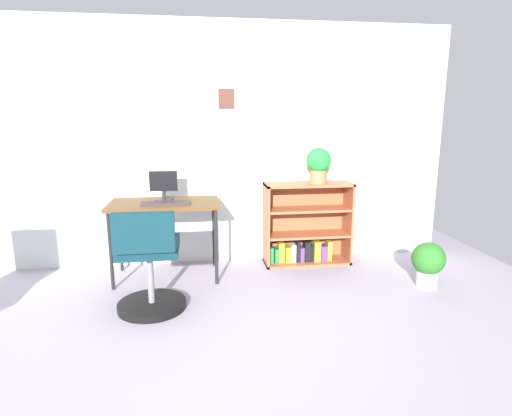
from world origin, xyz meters
TOP-DOWN VIEW (x-y plane):
  - ground_plane at (0.00, 0.00)m, footprint 6.24×6.24m
  - wall_back at (0.00, 2.15)m, footprint 5.20×0.12m
  - desk at (-0.21, 1.72)m, footprint 0.96×0.54m
  - monitor at (-0.22, 1.81)m, footprint 0.25×0.16m
  - keyboard at (-0.19, 1.63)m, footprint 0.42×0.15m
  - office_chair at (-0.29, 1.03)m, footprint 0.52×0.55m
  - bookshelf_low at (1.14, 1.95)m, footprint 0.85×0.30m
  - potted_plant_on_shelf at (1.24, 1.90)m, footprint 0.24×0.24m
  - potted_plant_floor at (2.03, 1.18)m, footprint 0.28×0.28m

SIDE VIEW (x-z plane):
  - ground_plane at x=0.00m, z-range 0.00..0.00m
  - potted_plant_floor at x=2.03m, z-range 0.03..0.42m
  - bookshelf_low at x=1.14m, z-range -0.05..0.76m
  - office_chair at x=-0.29m, z-range -0.05..0.77m
  - desk at x=-0.21m, z-range 0.29..0.99m
  - keyboard at x=-0.19m, z-range 0.70..0.72m
  - monitor at x=-0.22m, z-range 0.70..0.97m
  - potted_plant_on_shelf at x=1.24m, z-range 0.83..1.17m
  - wall_back at x=0.00m, z-range 0.00..2.32m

